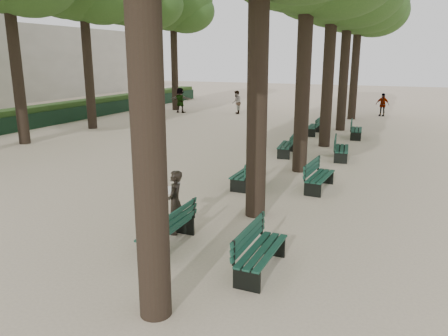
% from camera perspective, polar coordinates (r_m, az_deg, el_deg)
% --- Properties ---
extents(ground, '(120.00, 120.00, 0.00)m').
position_cam_1_polar(ground, '(9.83, -10.25, -10.49)').
color(ground, beige).
rests_on(ground, ground).
extents(tree_far_5, '(6.00, 6.00, 10.45)m').
position_cam_1_polar(tree_far_5, '(35.07, -6.71, 20.90)').
color(tree_far_5, '#33261C').
rests_on(tree_far_5, ground).
extents(bench_left_0, '(0.59, 1.81, 0.92)m').
position_cam_1_polar(bench_left_0, '(9.81, -7.39, -8.70)').
color(bench_left_0, black).
rests_on(bench_left_0, ground).
extents(bench_left_1, '(0.58, 1.80, 0.92)m').
position_cam_1_polar(bench_left_1, '(14.19, 2.98, -1.28)').
color(bench_left_1, black).
rests_on(bench_left_1, ground).
extents(bench_left_2, '(0.76, 1.85, 0.92)m').
position_cam_1_polar(bench_left_2, '(18.78, 8.14, 2.47)').
color(bench_left_2, black).
rests_on(bench_left_2, ground).
extents(bench_left_3, '(0.62, 1.81, 0.92)m').
position_cam_1_polar(bench_left_3, '(24.08, 11.55, 4.94)').
color(bench_left_3, black).
rests_on(bench_left_3, ground).
extents(bench_right_0, '(0.60, 1.81, 0.92)m').
position_cam_1_polar(bench_right_0, '(8.70, 4.87, -11.74)').
color(bench_right_0, black).
rests_on(bench_right_0, ground).
extents(bench_right_1, '(0.69, 1.83, 0.92)m').
position_cam_1_polar(bench_right_1, '(14.08, 12.37, -1.73)').
color(bench_right_1, black).
rests_on(bench_right_1, ground).
extents(bench_right_2, '(0.78, 1.86, 0.92)m').
position_cam_1_polar(bench_right_2, '(18.50, 15.06, 1.94)').
color(bench_right_2, black).
rests_on(bench_right_2, ground).
extents(bench_right_3, '(0.73, 1.84, 0.92)m').
position_cam_1_polar(bench_right_3, '(23.56, 16.88, 4.41)').
color(bench_right_3, black).
rests_on(bench_right_3, ground).
extents(man_with_map, '(0.65, 0.67, 1.54)m').
position_cam_1_polar(man_with_map, '(10.33, -6.41, -4.48)').
color(man_with_map, black).
rests_on(man_with_map, ground).
extents(pedestrian_a, '(0.61, 0.89, 1.70)m').
position_cam_1_polar(pedestrian_a, '(32.21, 1.64, 8.57)').
color(pedestrian_a, '#262628').
rests_on(pedestrian_a, ground).
extents(pedestrian_c, '(1.00, 0.58, 1.61)m').
position_cam_1_polar(pedestrian_c, '(33.01, 19.98, 7.79)').
color(pedestrian_c, '#262628').
rests_on(pedestrian_c, ground).
extents(pedestrian_e, '(1.73, 0.38, 1.86)m').
position_cam_1_polar(pedestrian_e, '(33.16, -5.71, 8.82)').
color(pedestrian_e, '#262628').
rests_on(pedestrian_e, ground).
extents(fence, '(0.08, 42.00, 0.90)m').
position_cam_1_polar(fence, '(27.42, -24.36, 5.45)').
color(fence, black).
rests_on(fence, ground).
extents(hedge, '(1.20, 42.00, 1.20)m').
position_cam_1_polar(hedge, '(27.92, -25.38, 5.79)').
color(hedge, '#244417').
rests_on(hedge, ground).
extents(building_far, '(12.00, 16.00, 7.00)m').
position_cam_1_polar(building_far, '(53.32, -23.14, 12.61)').
color(building_far, '#B7B2A3').
rests_on(building_far, ground).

